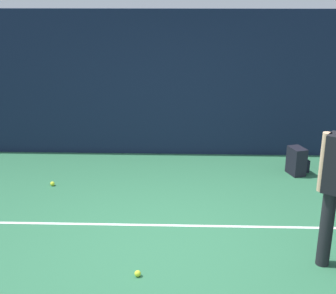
% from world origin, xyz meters
% --- Properties ---
extents(ground_plane, '(12.00, 12.00, 0.00)m').
position_xyz_m(ground_plane, '(0.00, 0.00, 0.00)').
color(ground_plane, '#2D6B47').
extents(back_fence, '(10.00, 0.10, 2.49)m').
position_xyz_m(back_fence, '(0.00, 3.00, 1.24)').
color(back_fence, '#141E38').
rests_on(back_fence, ground).
extents(court_line, '(9.00, 0.05, 0.00)m').
position_xyz_m(court_line, '(0.00, 0.31, 0.00)').
color(court_line, white).
rests_on(court_line, ground).
extents(backpack, '(0.35, 0.35, 0.44)m').
position_xyz_m(backpack, '(1.99, 2.07, 0.21)').
color(backpack, black).
rests_on(backpack, ground).
extents(tennis_ball_near_player, '(0.07, 0.07, 0.07)m').
position_xyz_m(tennis_ball_near_player, '(-1.76, 1.48, 0.03)').
color(tennis_ball_near_player, '#CCE033').
rests_on(tennis_ball_near_player, ground).
extents(tennis_ball_by_fence, '(0.07, 0.07, 0.07)m').
position_xyz_m(tennis_ball_by_fence, '(-0.27, -0.77, 0.03)').
color(tennis_ball_by_fence, '#CCE033').
rests_on(tennis_ball_by_fence, ground).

